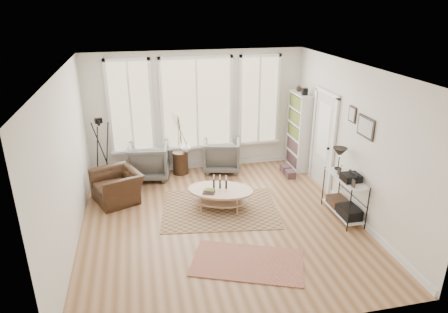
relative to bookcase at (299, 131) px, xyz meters
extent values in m
plane|color=#A87953|center=(-2.44, -2.23, -0.96)|extent=(5.50, 5.50, 0.00)
plane|color=white|center=(-2.44, -2.23, 1.94)|extent=(5.50, 5.50, 0.00)
cube|color=silver|center=(-2.44, 0.52, 0.49)|extent=(5.20, 0.04, 2.90)
cube|color=silver|center=(-2.44, -4.98, 0.49)|extent=(5.20, 0.04, 2.90)
cube|color=silver|center=(-5.04, -2.23, 0.49)|extent=(0.04, 5.50, 2.90)
cube|color=silver|center=(0.16, -2.23, 0.49)|extent=(0.04, 5.50, 2.90)
cube|color=white|center=(-2.44, 0.51, -0.90)|extent=(5.10, 0.04, 0.12)
cube|color=white|center=(0.15, -2.23, -0.90)|extent=(0.03, 5.40, 0.12)
cube|color=#DCBC86|center=(-2.44, 0.50, 0.69)|extent=(1.60, 0.03, 2.10)
cube|color=#DCBC86|center=(-3.99, 0.50, 0.69)|extent=(0.90, 0.03, 2.10)
cube|color=#DCBC86|center=(-0.89, 0.50, 0.69)|extent=(0.90, 0.03, 2.10)
cube|color=white|center=(-2.44, 0.48, 0.69)|extent=(1.74, 0.06, 2.24)
cube|color=white|center=(-3.99, 0.48, 0.69)|extent=(1.04, 0.06, 2.24)
cube|color=white|center=(-0.89, 0.48, 0.69)|extent=(1.04, 0.06, 2.24)
cube|color=white|center=(-2.44, 0.46, -0.39)|extent=(4.10, 0.12, 0.06)
cube|color=silver|center=(0.14, -1.08, 0.09)|extent=(0.04, 0.88, 2.10)
cube|color=white|center=(0.12, -1.08, 0.34)|extent=(0.01, 0.55, 1.20)
cube|color=white|center=(0.12, -1.57, 0.09)|extent=(0.06, 0.08, 2.18)
cube|color=white|center=(0.12, -0.59, 0.09)|extent=(0.06, 0.08, 2.18)
cube|color=white|center=(0.12, -1.08, 1.18)|extent=(0.06, 1.06, 0.08)
sphere|color=black|center=(0.09, -1.41, 0.04)|extent=(0.06, 0.06, 0.06)
cube|color=white|center=(-0.01, -0.41, -0.01)|extent=(0.30, 0.03, 1.90)
cube|color=white|center=(-0.01, 0.41, -0.01)|extent=(0.30, 0.03, 1.90)
cube|color=white|center=(0.14, 0.00, -0.01)|extent=(0.02, 0.85, 1.90)
cube|color=white|center=(-0.01, 0.00, -0.01)|extent=(0.30, 0.81, 1.90)
cube|color=brown|center=(-0.01, 0.00, -0.01)|extent=(0.24, 0.75, 1.76)
cube|color=black|center=(-0.01, -0.20, 1.02)|extent=(0.12, 0.10, 0.16)
sphere|color=#392417|center=(-0.01, 0.15, 1.01)|extent=(0.14, 0.14, 0.14)
cube|color=white|center=(-0.06, -2.53, -0.84)|extent=(0.37, 1.07, 0.03)
cube|color=white|center=(-0.06, -2.53, -0.14)|extent=(0.37, 1.07, 0.02)
cylinder|color=black|center=(-0.24, -3.06, -0.53)|extent=(0.02, 0.02, 0.85)
cylinder|color=black|center=(0.12, -3.06, -0.53)|extent=(0.02, 0.02, 0.85)
cylinder|color=black|center=(-0.24, -2.00, -0.53)|extent=(0.02, 0.02, 0.85)
cylinder|color=black|center=(0.12, -2.00, -0.53)|extent=(0.02, 0.02, 0.85)
cylinder|color=black|center=(-0.06, -2.18, -0.08)|extent=(0.14, 0.14, 0.02)
cylinder|color=black|center=(-0.06, -2.18, 0.06)|extent=(0.02, 0.02, 0.30)
cone|color=black|center=(-0.06, -2.18, 0.26)|extent=(0.28, 0.28, 0.18)
cube|color=black|center=(-0.06, -2.68, -0.05)|extent=(0.32, 0.30, 0.13)
cube|color=black|center=(-0.06, -2.78, -0.73)|extent=(0.32, 0.45, 0.20)
cube|color=#392417|center=(-0.06, -2.31, -0.75)|extent=(0.32, 0.40, 0.16)
cube|color=black|center=(-0.16, -2.95, -0.04)|extent=(0.02, 0.10, 0.14)
cube|color=black|center=(-0.16, -2.41, -0.05)|extent=(0.02, 0.10, 0.12)
cube|color=black|center=(0.14, -2.63, 0.89)|extent=(0.03, 0.52, 0.38)
cube|color=silver|center=(0.13, -2.63, 0.89)|extent=(0.01, 0.44, 0.30)
cube|color=black|center=(0.14, -2.13, 0.99)|extent=(0.03, 0.24, 0.30)
cube|color=silver|center=(0.13, -2.13, 0.99)|extent=(0.01, 0.18, 0.24)
cube|color=brown|center=(-2.35, -1.74, -0.95)|extent=(2.52, 2.03, 0.01)
cube|color=maroon|center=(-2.27, -3.57, -0.94)|extent=(2.02, 1.57, 0.01)
ellipsoid|color=tan|center=(-2.32, -1.68, -0.77)|extent=(1.30, 1.06, 0.03)
ellipsoid|color=tan|center=(-2.32, -1.68, -0.56)|extent=(1.52, 1.24, 0.04)
cylinder|color=tan|center=(-2.68, -1.89, -0.77)|extent=(0.04, 0.04, 0.38)
cylinder|color=tan|center=(-1.95, -1.89, -0.77)|extent=(0.04, 0.04, 0.38)
cylinder|color=tan|center=(-2.68, -1.47, -0.77)|extent=(0.04, 0.04, 0.38)
cylinder|color=tan|center=(-1.95, -1.47, -0.77)|extent=(0.04, 0.04, 0.38)
cylinder|color=black|center=(-2.44, -1.63, -0.45)|extent=(0.04, 0.04, 0.19)
cylinder|color=black|center=(-2.32, -1.63, -0.45)|extent=(0.04, 0.04, 0.19)
cylinder|color=black|center=(-2.19, -1.63, -0.45)|extent=(0.04, 0.04, 0.19)
cube|color=#244B25|center=(-2.57, -1.77, -0.51)|extent=(0.23, 0.17, 0.06)
imported|color=#63635E|center=(-3.67, 0.15, -0.53)|extent=(1.03, 1.05, 0.85)
imported|color=#63635E|center=(-1.89, 0.22, -0.55)|extent=(1.05, 1.07, 0.81)
cylinder|color=#392417|center=(-2.91, 0.22, -0.68)|extent=(0.37, 0.37, 0.55)
imported|color=silver|center=(-2.76, 0.21, -0.28)|extent=(0.30, 0.30, 0.24)
imported|color=#392417|center=(-4.37, -0.88, -0.63)|extent=(1.25, 1.19, 0.65)
cylinder|color=black|center=(-4.69, 0.07, 0.46)|extent=(0.07, 0.07, 0.07)
cube|color=black|center=(-4.69, 0.07, 0.54)|extent=(0.18, 0.15, 0.11)
cylinder|color=black|center=(-4.69, -0.02, 0.54)|extent=(0.07, 0.09, 0.07)
cube|color=brown|center=(-0.39, -0.26, -0.87)|extent=(0.22, 0.27, 0.17)
cube|color=brown|center=(-0.39, -0.59, -0.87)|extent=(0.22, 0.28, 0.17)
camera|label=1|loc=(-3.79, -8.73, 3.04)|focal=32.00mm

